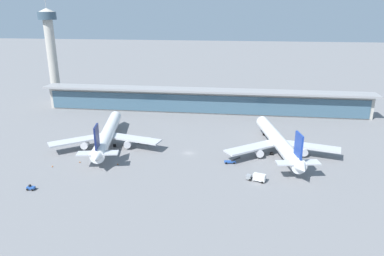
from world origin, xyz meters
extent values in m
plane|color=slate|center=(0.00, 0.00, 0.00)|extent=(1200.00, 1200.00, 0.00)
cylinder|color=white|center=(-40.12, 5.28, 5.72)|extent=(17.34, 57.30, 6.04)
cone|color=white|center=(-46.31, 35.70, 5.72)|extent=(6.88, 6.50, 5.92)
cone|color=white|center=(-33.99, -24.83, 6.33)|extent=(6.65, 7.59, 5.43)
cube|color=black|center=(-45.63, 32.31, 6.78)|extent=(4.93, 3.35, 0.73)
cube|color=#B7BABF|center=(-51.82, -2.46, 4.67)|extent=(24.70, 21.13, 0.73)
cube|color=#B7BABF|center=(-26.33, 2.73, 4.67)|extent=(26.86, 12.96, 0.73)
cylinder|color=silver|center=(-48.64, -2.43, 2.59)|extent=(4.14, 4.95, 3.33)
cylinder|color=silver|center=(-29.26, 1.51, 2.59)|extent=(4.14, 4.95, 3.33)
cube|color=#141E51|center=(-35.04, -19.70, 13.43)|extent=(2.17, 7.28, 9.37)
cube|color=#B7BABF|center=(-34.83, -20.72, 6.63)|extent=(17.23, 7.81, 0.52)
cylinder|color=black|center=(-42.76, 1.56, 0.73)|extent=(1.51, 1.68, 1.46)
cylinder|color=black|center=(-36.24, 2.89, 0.73)|extent=(1.51, 1.68, 1.46)
cylinder|color=black|center=(-44.69, 27.72, 0.73)|extent=(1.51, 1.68, 1.46)
cylinder|color=white|center=(40.11, 6.30, 5.72)|extent=(16.93, 57.34, 6.04)
cone|color=white|center=(34.14, 36.76, 5.72)|extent=(6.85, 6.47, 5.92)
cone|color=white|center=(46.02, -23.86, 6.33)|extent=(6.61, 7.56, 5.43)
cube|color=black|center=(34.81, 33.37, 6.78)|extent=(4.92, 3.32, 0.73)
cube|color=#B7BABF|center=(28.35, -1.36, 4.67)|extent=(24.77, 21.00, 0.73)
cube|color=#B7BABF|center=(53.89, 3.65, 4.67)|extent=(26.86, 13.14, 0.73)
cylinder|color=silver|center=(31.53, -1.35, 2.59)|extent=(4.11, 4.93, 3.33)
cylinder|color=silver|center=(50.94, 2.45, 2.59)|extent=(4.11, 4.93, 3.33)
cube|color=#193899|center=(45.01, -18.72, 13.43)|extent=(2.12, 7.29, 9.37)
cube|color=#B7BABF|center=(45.21, -19.74, 6.63)|extent=(17.22, 7.69, 0.52)
cylinder|color=black|center=(37.44, 2.60, 0.73)|extent=(1.51, 1.67, 1.46)
cylinder|color=black|center=(43.98, 3.88, 0.73)|extent=(1.51, 1.67, 1.46)
cylinder|color=black|center=(35.71, 28.77, 0.73)|extent=(1.51, 1.67, 1.46)
cube|color=#234C9E|center=(-52.23, -42.14, 0.90)|extent=(2.83, 1.55, 0.90)
cube|color=black|center=(-52.53, -42.13, 1.70)|extent=(0.71, 0.71, 0.70)
cylinder|color=black|center=(-51.23, -41.44, 0.45)|extent=(0.90, 0.30, 0.90)
cylinder|color=black|center=(-51.26, -42.87, 0.45)|extent=(0.90, 0.30, 0.90)
cylinder|color=black|center=(-53.19, -41.41, 0.45)|extent=(0.90, 0.30, 0.90)
cylinder|color=black|center=(-53.22, -42.83, 0.45)|extent=(0.90, 0.30, 0.90)
cube|color=gray|center=(26.73, -23.35, 1.20)|extent=(2.42, 2.75, 1.50)
cube|color=black|center=(25.97, -23.10, 1.50)|extent=(0.76, 2.01, 0.70)
cube|color=silver|center=(30.63, -24.62, 1.85)|extent=(5.09, 3.61, 2.50)
cylinder|color=black|center=(27.16, -24.60, 0.45)|extent=(0.94, 0.55, 0.90)
cylinder|color=black|center=(27.82, -22.59, 0.45)|extent=(0.94, 0.55, 0.90)
cylinder|color=black|center=(31.72, -26.09, 0.45)|extent=(0.94, 0.55, 0.90)
cylinder|color=black|center=(32.38, -24.08, 0.45)|extent=(0.94, 0.55, 0.90)
cube|color=#234C9E|center=(19.04, -9.00, 0.75)|extent=(5.03, 2.56, 0.60)
cube|color=black|center=(21.44, -8.61, 1.84)|extent=(4.05, 1.54, 1.72)
cylinder|color=black|center=(20.57, -7.91, 0.45)|extent=(0.93, 0.42, 0.90)
cylinder|color=black|center=(20.84, -9.54, 0.45)|extent=(0.93, 0.42, 0.90)
cylinder|color=black|center=(17.25, -8.46, 0.45)|extent=(0.93, 0.42, 0.90)
cylinder|color=black|center=(17.52, -10.10, 0.45)|extent=(0.93, 0.42, 0.90)
cube|color=gray|center=(-26.44, 9.60, 1.20)|extent=(2.16, 2.57, 1.50)
cube|color=black|center=(-27.23, 9.74, 1.50)|extent=(0.47, 2.06, 0.70)
cube|color=silver|center=(-22.40, 8.91, 1.85)|extent=(4.92, 3.04, 2.50)
cylinder|color=black|center=(-25.83, 8.42, 0.45)|extent=(0.93, 0.43, 0.90)
cylinder|color=black|center=(-25.47, 10.51, 0.45)|extent=(0.93, 0.43, 0.90)
cylinder|color=black|center=(-21.10, 7.61, 0.45)|extent=(0.93, 0.43, 0.90)
cylinder|color=black|center=(-20.74, 9.70, 0.45)|extent=(0.93, 0.43, 0.90)
cube|color=#B2ADA3|center=(0.00, 68.47, 7.00)|extent=(202.07, 8.00, 14.00)
cube|color=#3D5B70|center=(0.00, 64.17, 6.30)|extent=(198.03, 0.50, 11.20)
cube|color=gray|center=(0.00, 66.47, 14.60)|extent=(206.11, 12.80, 1.20)
cylinder|color=#B2ADA3|center=(-106.89, 83.77, 27.89)|extent=(6.40, 6.40, 55.79)
cylinder|color=#384C5B|center=(-106.89, 83.77, 58.29)|extent=(12.00, 12.00, 5.00)
cone|color=#B2ADA3|center=(-106.89, 83.77, 61.99)|extent=(10.20, 10.20, 2.40)
cylinder|color=#99999E|center=(-106.89, 83.77, 65.69)|extent=(0.36, 0.36, 5.00)
cone|color=orange|center=(-54.51, -22.42, 0.35)|extent=(0.44, 0.44, 0.70)
cube|color=black|center=(-54.51, -22.42, 0.02)|extent=(0.62, 0.62, 0.04)
cone|color=orange|center=(-28.08, -16.69, 0.35)|extent=(0.44, 0.44, 0.70)
cube|color=black|center=(-28.08, -16.69, 0.02)|extent=(0.62, 0.62, 0.04)
cone|color=orange|center=(-44.92, -16.73, 0.35)|extent=(0.44, 0.44, 0.70)
cube|color=black|center=(-44.92, -16.73, 0.02)|extent=(0.62, 0.62, 0.04)
camera|label=1|loc=(21.15, -149.29, 62.87)|focal=33.29mm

